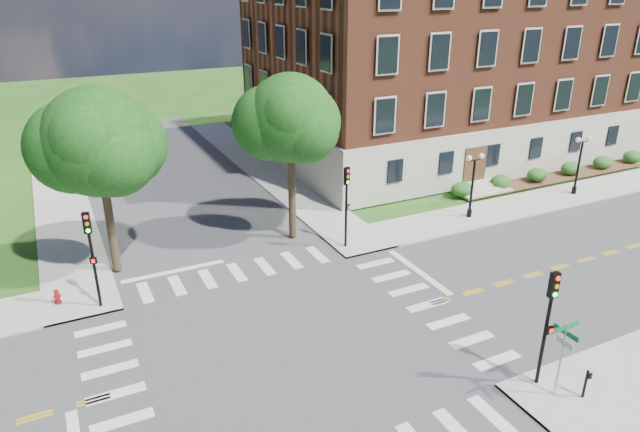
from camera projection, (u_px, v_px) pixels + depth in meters
name	position (u px, v px, depth m)	size (l,w,h in m)	color
ground	(290.00, 344.00, 24.50)	(160.00, 160.00, 0.00)	#1E4C15
road_ew	(290.00, 344.00, 24.50)	(90.00, 12.00, 0.01)	#3D3D3F
road_ns	(290.00, 344.00, 24.50)	(12.00, 90.00, 0.01)	#3D3D3F
sidewalk_ne	(395.00, 183.00, 43.46)	(34.00, 34.00, 0.12)	#9E9B93
crosswalk_east	(428.00, 305.00, 27.43)	(2.20, 10.20, 0.02)	silver
stop_bar_east	(419.00, 272.00, 30.57)	(0.40, 5.50, 0.00)	silver
main_building	(442.00, 56.00, 49.25)	(30.60, 22.40, 16.50)	#ACAA98
shrub_row	(553.00, 180.00, 44.43)	(18.00, 2.00, 1.30)	#23531B
tree_c	(98.00, 142.00, 27.81)	(5.46, 5.46, 9.78)	#2D2216
tree_d	(290.00, 119.00, 31.73)	(5.02, 5.02, 9.74)	#2D2216
traffic_signal_se	(549.00, 315.00, 20.84)	(0.35, 0.39, 4.80)	black
traffic_signal_ne	(347.00, 197.00, 32.02)	(0.38, 0.46, 4.80)	black
traffic_signal_nw	(91.00, 248.00, 25.99)	(0.37, 0.43, 4.80)	black
twin_lamp_west	(473.00, 182.00, 36.37)	(1.36, 0.36, 4.23)	black
twin_lamp_east	(579.00, 162.00, 40.38)	(1.36, 0.36, 4.23)	black
street_sign_pole	(564.00, 346.00, 20.55)	(1.10, 1.10, 3.10)	gray
push_button_post	(586.00, 383.00, 20.97)	(0.14, 0.21, 1.20)	black
fire_hydrant	(57.00, 297.00, 27.25)	(0.35, 0.35, 0.75)	maroon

